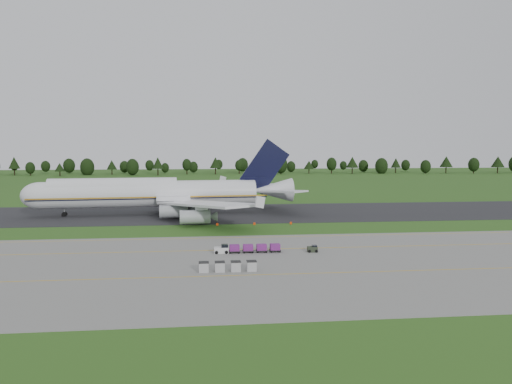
{
  "coord_description": "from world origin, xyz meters",
  "views": [
    {
      "loc": [
        -6.48,
        -111.12,
        18.87
      ],
      "look_at": [
        5.62,
        2.0,
        8.34
      ],
      "focal_mm": 35.0,
      "sensor_mm": 36.0,
      "label": 1
    }
  ],
  "objects": [
    {
      "name": "ground",
      "position": [
        0.0,
        0.0,
        0.0
      ],
      "size": [
        600.0,
        600.0,
        0.0
      ],
      "primitive_type": "plane",
      "color": "#285018",
      "rests_on": "ground"
    },
    {
      "name": "aircraft",
      "position": [
        -19.28,
        27.47,
        5.97
      ],
      "size": [
        74.46,
        72.43,
        20.91
      ],
      "color": "silver",
      "rests_on": "ground"
    },
    {
      "name": "uld_row",
      "position": [
        -2.87,
        -37.5,
        0.81
      ],
      "size": [
        8.72,
        1.52,
        1.5
      ],
      "color": "#A6A6A6",
      "rests_on": "apron"
    },
    {
      "name": "taxiway",
      "position": [
        0.0,
        28.0,
        0.04
      ],
      "size": [
        300.0,
        40.0,
        0.08
      ],
      "primitive_type": "cube",
      "color": "black",
      "rests_on": "ground"
    },
    {
      "name": "baggage_train",
      "position": [
        1.08,
        -24.63,
        0.83
      ],
      "size": [
        11.76,
        1.5,
        1.45
      ],
      "color": "silver",
      "rests_on": "apron"
    },
    {
      "name": "utility_cart",
      "position": [
        12.81,
        -25.31,
        0.53
      ],
      "size": [
        1.79,
        1.23,
        0.97
      ],
      "color": "#273021",
      "rests_on": "apron"
    },
    {
      "name": "apron",
      "position": [
        0.0,
        -34.0,
        0.03
      ],
      "size": [
        300.0,
        52.0,
        0.06
      ],
      "primitive_type": "cube",
      "color": "slate",
      "rests_on": "ground"
    },
    {
      "name": "edge_markers",
      "position": [
        5.7,
        6.35,
        0.27
      ],
      "size": [
        18.21,
        0.3,
        0.6
      ],
      "color": "#EF3C07",
      "rests_on": "ground"
    },
    {
      "name": "tree_line",
      "position": [
        6.23,
        219.79,
        6.41
      ],
      "size": [
        527.66,
        22.81,
        11.95
      ],
      "color": "black",
      "rests_on": "ground"
    },
    {
      "name": "apron_markings",
      "position": [
        0.0,
        -26.98,
        0.06
      ],
      "size": [
        300.0,
        30.2,
        0.01
      ],
      "color": "#C9970B",
      "rests_on": "apron"
    }
  ]
}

